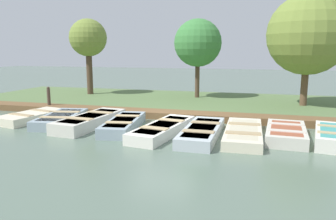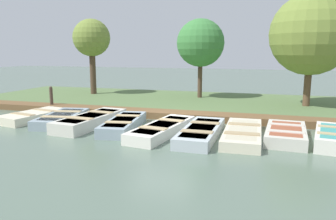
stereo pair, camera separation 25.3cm
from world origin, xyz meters
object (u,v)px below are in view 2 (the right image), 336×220
object	(u,v)px
rowboat_0	(34,116)
rowboat_3	(123,124)
park_tree_left	(201,43)
park_tree_center	(311,35)
rowboat_5	(201,132)
rowboat_7	(286,134)
rowboat_4	(162,129)
park_tree_far_left	(92,39)
mooring_post_near	(51,98)
rowboat_6	(243,133)
rowboat_2	(91,120)
rowboat_1	(62,118)
rowboat_8	(336,137)

from	to	relation	value
rowboat_0	rowboat_3	xyz separation A→B (m)	(0.37, 4.12, 0.02)
park_tree_left	park_tree_center	world-z (taller)	park_tree_center
rowboat_5	rowboat_7	size ratio (longest dim) A/B	1.27
rowboat_4	park_tree_far_left	size ratio (longest dim) A/B	0.77
rowboat_5	park_tree_left	distance (m)	8.72
mooring_post_near	rowboat_6	bearing A→B (deg)	74.45
rowboat_2	rowboat_3	size ratio (longest dim) A/B	1.08
rowboat_6	park_tree_center	bearing A→B (deg)	157.19
rowboat_0	rowboat_1	xyz separation A→B (m)	(0.12, 1.40, 0.01)
rowboat_6	rowboat_7	xyz separation A→B (m)	(-0.23, 1.31, 0.03)
rowboat_5	park_tree_left	world-z (taller)	park_tree_left
rowboat_2	park_tree_left	distance (m)	8.55
rowboat_0	rowboat_4	world-z (taller)	rowboat_4
rowboat_0	park_tree_center	distance (m)	12.78
rowboat_0	rowboat_5	world-z (taller)	rowboat_5
rowboat_2	rowboat_8	bearing A→B (deg)	95.31
mooring_post_near	park_tree_center	bearing A→B (deg)	108.47
rowboat_6	rowboat_3	bearing A→B (deg)	-91.81
rowboat_0	park_tree_center	size ratio (longest dim) A/B	0.53
rowboat_7	park_tree_left	size ratio (longest dim) A/B	0.60
park_tree_far_left	park_tree_left	world-z (taller)	park_tree_far_left
mooring_post_near	rowboat_1	bearing A→B (deg)	43.15
rowboat_7	rowboat_4	bearing A→B (deg)	-79.64
mooring_post_near	park_tree_left	bearing A→B (deg)	130.92
rowboat_3	rowboat_7	distance (m)	5.51
rowboat_7	park_tree_far_left	world-z (taller)	park_tree_far_left
park_tree_left	rowboat_3	bearing A→B (deg)	-9.08
rowboat_5	rowboat_0	bearing A→B (deg)	-95.34
rowboat_5	park_tree_far_left	xyz separation A→B (m)	(-7.72, -8.26, 3.29)
rowboat_6	park_tree_center	xyz separation A→B (m)	(-6.34, 2.51, 3.35)
rowboat_3	rowboat_1	bearing A→B (deg)	-103.23
rowboat_2	rowboat_6	size ratio (longest dim) A/B	1.00
rowboat_6	park_tree_far_left	size ratio (longest dim) A/B	0.75
park_tree_left	rowboat_1	bearing A→B (deg)	-27.95
rowboat_3	rowboat_7	world-z (taller)	rowboat_3
rowboat_3	rowboat_5	world-z (taller)	rowboat_3
rowboat_1	rowboat_5	size ratio (longest dim) A/B	0.90
park_tree_center	rowboat_5	bearing A→B (deg)	-29.83
rowboat_6	rowboat_8	size ratio (longest dim) A/B	1.26
rowboat_1	rowboat_7	size ratio (longest dim) A/B	1.14
rowboat_4	rowboat_5	distance (m)	1.33
rowboat_3	rowboat_5	bearing A→B (deg)	75.15
rowboat_8	park_tree_left	bearing A→B (deg)	-134.53
park_tree_far_left	rowboat_4	bearing A→B (deg)	42.04
rowboat_2	rowboat_4	xyz separation A→B (m)	(0.38, 2.92, -0.04)
rowboat_3	mooring_post_near	distance (m)	5.40
rowboat_4	rowboat_3	bearing A→B (deg)	-92.21
rowboat_5	park_tree_center	xyz separation A→B (m)	(-6.63, 3.80, 3.33)
rowboat_2	park_tree_far_left	xyz separation A→B (m)	(-7.31, -4.01, 3.25)
rowboat_2	rowboat_0	bearing A→B (deg)	-90.43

